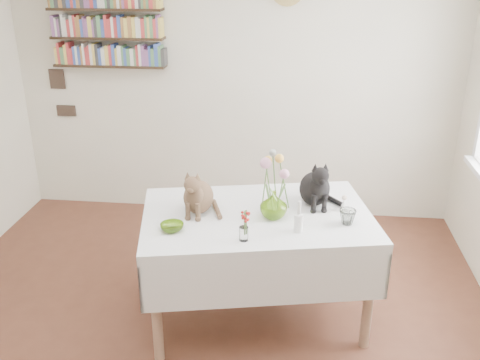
# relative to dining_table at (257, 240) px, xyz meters

# --- Properties ---
(room) EXTENTS (4.08, 4.58, 2.58)m
(room) POSITION_rel_dining_table_xyz_m (-0.35, -0.60, 0.66)
(room) COLOR brown
(room) RESTS_ON ground
(dining_table) EXTENTS (1.62, 1.21, 0.78)m
(dining_table) POSITION_rel_dining_table_xyz_m (0.00, 0.00, 0.00)
(dining_table) COLOR white
(dining_table) RESTS_ON room
(tabby_cat) EXTENTS (0.24, 0.29, 0.31)m
(tabby_cat) POSITION_rel_dining_table_xyz_m (-0.38, -0.00, 0.35)
(tabby_cat) COLOR brown
(tabby_cat) RESTS_ON dining_table
(black_cat) EXTENTS (0.28, 0.32, 0.33)m
(black_cat) POSITION_rel_dining_table_xyz_m (0.36, 0.20, 0.36)
(black_cat) COLOR black
(black_cat) RESTS_ON dining_table
(flower_vase) EXTENTS (0.21, 0.21, 0.18)m
(flower_vase) POSITION_rel_dining_table_xyz_m (0.10, -0.04, 0.28)
(flower_vase) COLOR #9FCE3B
(flower_vase) RESTS_ON dining_table
(green_bowl) EXTENTS (0.16, 0.16, 0.04)m
(green_bowl) POSITION_rel_dining_table_xyz_m (-0.49, -0.28, 0.21)
(green_bowl) COLOR #9FCE3B
(green_bowl) RESTS_ON dining_table
(drinking_glass) EXTENTS (0.14, 0.14, 0.10)m
(drinking_glass) POSITION_rel_dining_table_xyz_m (0.56, -0.08, 0.24)
(drinking_glass) COLOR white
(drinking_glass) RESTS_ON dining_table
(candlestick) EXTENTS (0.06, 0.06, 0.20)m
(candlestick) POSITION_rel_dining_table_xyz_m (0.26, -0.21, 0.26)
(candlestick) COLOR white
(candlestick) RESTS_ON dining_table
(berry_jar) EXTENTS (0.05, 0.05, 0.21)m
(berry_jar) POSITION_rel_dining_table_xyz_m (-0.05, -0.35, 0.29)
(berry_jar) COLOR white
(berry_jar) RESTS_ON dining_table
(porcelain_figurine) EXTENTS (0.06, 0.06, 0.11)m
(porcelain_figurine) POSITION_rel_dining_table_xyz_m (0.55, 0.11, 0.24)
(porcelain_figurine) COLOR white
(porcelain_figurine) RESTS_ON dining_table
(flower_bouquet) EXTENTS (0.17, 0.12, 0.39)m
(flower_bouquet) POSITION_rel_dining_table_xyz_m (0.11, -0.03, 0.53)
(flower_bouquet) COLOR #4C7233
(flower_bouquet) RESTS_ON flower_vase
(bookshelf_unit) EXTENTS (1.00, 0.16, 0.91)m
(bookshelf_unit) POSITION_rel_dining_table_xyz_m (-1.45, 1.56, 1.26)
(bookshelf_unit) COLOR black
(bookshelf_unit) RESTS_ON room
(wall_art_plaques) EXTENTS (0.21, 0.02, 0.44)m
(wall_art_plaques) POSITION_rel_dining_table_xyz_m (-1.98, 1.63, 0.54)
(wall_art_plaques) COLOR #38281E
(wall_art_plaques) RESTS_ON room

